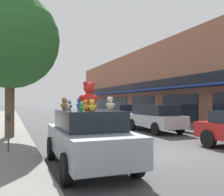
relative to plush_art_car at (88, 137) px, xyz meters
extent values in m
plane|color=#424244|center=(3.15, 0.69, -0.85)|extent=(260.00, 260.00, 0.00)
cube|color=#9E6047|center=(16.67, 14.74, 2.73)|extent=(13.37, 39.70, 7.16)
cube|color=navy|center=(9.28, 14.74, 2.03)|extent=(1.40, 33.35, 0.12)
cube|color=black|center=(9.93, 14.74, 2.58)|extent=(0.08, 31.76, 0.70)
cube|color=black|center=(9.94, 9.07, 0.55)|extent=(0.06, 4.31, 2.00)
cube|color=black|center=(9.94, 14.74, 0.55)|extent=(0.06, 4.31, 2.00)
cube|color=black|center=(9.94, 20.41, 0.55)|extent=(0.06, 4.31, 2.00)
cube|color=black|center=(9.94, 26.08, 0.55)|extent=(0.06, 4.31, 2.00)
cube|color=black|center=(9.94, 31.76, 0.55)|extent=(0.06, 4.31, 2.00)
cube|color=#8C999E|center=(0.00, 0.00, -0.13)|extent=(1.83, 4.29, 0.71)
cube|color=black|center=(0.00, 0.00, 0.48)|extent=(1.57, 2.37, 0.52)
cylinder|color=black|center=(-0.81, 1.34, -0.49)|extent=(0.22, 0.72, 0.72)
cylinder|color=black|center=(0.88, 1.30, -0.49)|extent=(0.22, 0.72, 0.72)
cylinder|color=black|center=(-0.88, -1.30, -0.49)|extent=(0.22, 0.72, 0.72)
cylinder|color=black|center=(0.81, -1.34, -0.49)|extent=(0.22, 0.72, 0.72)
ellipsoid|color=red|center=(0.13, 0.34, 1.01)|extent=(0.45, 0.40, 0.52)
sphere|color=red|center=(0.13, 0.34, 1.39)|extent=(0.38, 0.38, 0.33)
sphere|color=red|center=(0.25, 0.35, 1.52)|extent=(0.16, 0.16, 0.14)
sphere|color=red|center=(0.01, 0.32, 1.52)|extent=(0.16, 0.16, 0.14)
sphere|color=#FF4741|center=(0.11, 0.48, 1.37)|extent=(0.14, 0.14, 0.13)
sphere|color=red|center=(0.34, 0.40, 1.10)|extent=(0.22, 0.22, 0.19)
sphere|color=red|center=(-0.08, 0.34, 1.10)|extent=(0.22, 0.22, 0.19)
ellipsoid|color=blue|center=(-0.03, 0.85, 0.86)|extent=(0.21, 0.22, 0.23)
sphere|color=blue|center=(-0.03, 0.85, 1.02)|extent=(0.19, 0.19, 0.14)
sphere|color=blue|center=(-0.01, 0.81, 1.08)|extent=(0.08, 0.08, 0.06)
sphere|color=blue|center=(-0.05, 0.90, 1.08)|extent=(0.08, 0.08, 0.06)
sphere|color=#548DFF|center=(0.02, 0.88, 1.02)|extent=(0.07, 0.07, 0.05)
sphere|color=blue|center=(0.02, 0.78, 0.90)|extent=(0.11, 0.11, 0.08)
sphere|color=blue|center=(-0.06, 0.94, 0.90)|extent=(0.11, 0.11, 0.08)
ellipsoid|color=orange|center=(-0.17, -0.36, 0.84)|extent=(0.18, 0.18, 0.18)
sphere|color=orange|center=(-0.17, -0.36, 0.97)|extent=(0.16, 0.16, 0.12)
sphere|color=orange|center=(-0.15, -0.39, 1.02)|extent=(0.07, 0.07, 0.05)
sphere|color=orange|center=(-0.20, -0.32, 1.02)|extent=(0.07, 0.07, 0.05)
sphere|color=#FFBA41|center=(-0.14, -0.32, 0.97)|extent=(0.06, 0.06, 0.04)
sphere|color=orange|center=(-0.12, -0.41, 0.87)|extent=(0.09, 0.09, 0.07)
sphere|color=orange|center=(-0.21, -0.29, 0.87)|extent=(0.09, 0.09, 0.07)
ellipsoid|color=green|center=(-0.42, -0.86, 0.82)|extent=(0.14, 0.14, 0.14)
sphere|color=green|center=(-0.42, -0.86, 0.92)|extent=(0.12, 0.12, 0.09)
sphere|color=green|center=(-0.39, -0.85, 0.96)|extent=(0.05, 0.05, 0.04)
sphere|color=green|center=(-0.45, -0.88, 0.96)|extent=(0.05, 0.05, 0.04)
sphere|color=#5ADA6D|center=(-0.44, -0.83, 0.92)|extent=(0.05, 0.05, 0.03)
sphere|color=green|center=(-0.37, -0.83, 0.84)|extent=(0.07, 0.07, 0.05)
sphere|color=green|center=(-0.47, -0.89, 0.84)|extent=(0.07, 0.07, 0.05)
ellipsoid|color=yellow|center=(-0.12, -0.75, 0.84)|extent=(0.16, 0.15, 0.19)
sphere|color=yellow|center=(-0.12, -0.75, 0.98)|extent=(0.14, 0.14, 0.12)
sphere|color=yellow|center=(-0.08, -0.76, 1.02)|extent=(0.06, 0.06, 0.05)
sphere|color=yellow|center=(-0.16, -0.75, 1.02)|extent=(0.06, 0.06, 0.05)
sphere|color=#FFFF4D|center=(-0.11, -0.71, 0.97)|extent=(0.05, 0.05, 0.04)
sphere|color=yellow|center=(-0.05, -0.76, 0.87)|extent=(0.08, 0.08, 0.07)
sphere|color=yellow|center=(-0.19, -0.73, 0.87)|extent=(0.08, 0.08, 0.07)
ellipsoid|color=olive|center=(-0.63, 0.20, 0.86)|extent=(0.23, 0.23, 0.23)
sphere|color=olive|center=(-0.63, 0.20, 1.02)|extent=(0.20, 0.20, 0.14)
sphere|color=olive|center=(-0.59, 0.24, 1.08)|extent=(0.09, 0.09, 0.06)
sphere|color=olive|center=(-0.67, 0.17, 1.08)|extent=(0.09, 0.09, 0.06)
sphere|color=tan|center=(-0.67, 0.25, 1.02)|extent=(0.08, 0.08, 0.05)
sphere|color=olive|center=(-0.57, 0.27, 0.90)|extent=(0.12, 0.12, 0.08)
sphere|color=olive|center=(-0.70, 0.15, 0.90)|extent=(0.12, 0.12, 0.08)
ellipsoid|color=white|center=(-0.47, 0.51, 0.85)|extent=(0.20, 0.19, 0.21)
sphere|color=white|center=(-0.47, 0.51, 1.00)|extent=(0.17, 0.17, 0.13)
sphere|color=white|center=(-0.43, 0.53, 1.05)|extent=(0.07, 0.07, 0.06)
sphere|color=white|center=(-0.52, 0.49, 1.05)|extent=(0.07, 0.07, 0.06)
sphere|color=white|center=(-0.50, 0.56, 0.99)|extent=(0.07, 0.07, 0.05)
sphere|color=white|center=(-0.40, 0.55, 0.89)|extent=(0.10, 0.10, 0.08)
sphere|color=white|center=(-0.55, 0.48, 0.89)|extent=(0.10, 0.10, 0.08)
ellipsoid|color=beige|center=(0.50, -0.42, 0.86)|extent=(0.23, 0.24, 0.24)
sphere|color=beige|center=(0.50, -0.42, 1.04)|extent=(0.21, 0.21, 0.15)
sphere|color=beige|center=(0.53, -0.46, 1.10)|extent=(0.09, 0.09, 0.06)
sphere|color=beige|center=(0.47, -0.38, 1.10)|extent=(0.09, 0.09, 0.06)
sphere|color=white|center=(0.55, -0.38, 1.03)|extent=(0.08, 0.08, 0.06)
sphere|color=beige|center=(0.57, -0.49, 0.90)|extent=(0.12, 0.12, 0.09)
sphere|color=beige|center=(0.45, -0.34, 0.90)|extent=(0.12, 0.12, 0.09)
ellipsoid|color=black|center=(-0.29, 1.07, 0.83)|extent=(0.16, 0.15, 0.16)
sphere|color=black|center=(-0.29, 1.07, 0.94)|extent=(0.14, 0.14, 0.10)
sphere|color=black|center=(-0.26, 1.05, 0.98)|extent=(0.06, 0.06, 0.04)
sphere|color=black|center=(-0.33, 1.08, 0.98)|extent=(0.06, 0.06, 0.04)
sphere|color=#3A3A3D|center=(-0.27, 1.11, 0.94)|extent=(0.05, 0.05, 0.04)
sphere|color=black|center=(-0.23, 1.05, 0.85)|extent=(0.08, 0.08, 0.06)
sphere|color=black|center=(-0.35, 1.10, 0.85)|extent=(0.08, 0.08, 0.06)
cylinder|color=black|center=(5.31, 1.04, -0.49)|extent=(0.20, 0.72, 0.72)
cube|color=#B7B7BC|center=(6.17, 6.43, -0.14)|extent=(1.66, 4.52, 0.69)
cube|color=black|center=(6.17, 6.43, 0.50)|extent=(1.46, 3.19, 0.60)
cylinder|color=black|center=(5.36, 7.83, -0.49)|extent=(0.20, 0.72, 0.72)
cylinder|color=black|center=(6.98, 7.83, -0.49)|extent=(0.20, 0.72, 0.72)
cylinder|color=black|center=(5.36, 5.03, -0.49)|extent=(0.20, 0.72, 0.72)
cylinder|color=black|center=(6.98, 5.03, -0.49)|extent=(0.20, 0.72, 0.72)
cube|color=#1E4793|center=(6.17, 11.21, -0.10)|extent=(1.83, 4.25, 0.78)
cube|color=black|center=(6.17, 11.21, 0.55)|extent=(1.61, 2.83, 0.51)
cylinder|color=black|center=(5.27, 12.53, -0.49)|extent=(0.20, 0.72, 0.72)
cylinder|color=black|center=(7.06, 12.53, -0.49)|extent=(0.20, 0.72, 0.72)
cylinder|color=black|center=(5.27, 9.90, -0.49)|extent=(0.20, 0.72, 0.72)
cylinder|color=black|center=(7.06, 9.90, -0.49)|extent=(0.20, 0.72, 0.72)
cylinder|color=brown|center=(-2.06, 6.14, 0.65)|extent=(0.43, 0.43, 2.67)
sphere|color=#286028|center=(-2.06, 6.14, 3.98)|extent=(4.69, 4.69, 4.69)
cylinder|color=#4C4C51|center=(-2.08, 2.35, -0.17)|extent=(0.06, 0.06, 1.05)
cube|color=#2D2D33|center=(-2.08, 2.35, 0.47)|extent=(0.14, 0.10, 0.22)
camera|label=1|loc=(-2.02, -6.74, 0.98)|focal=40.00mm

